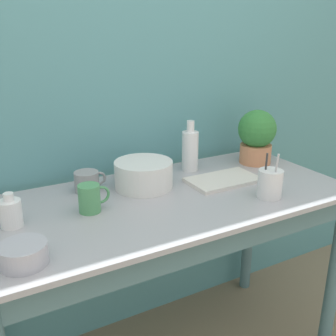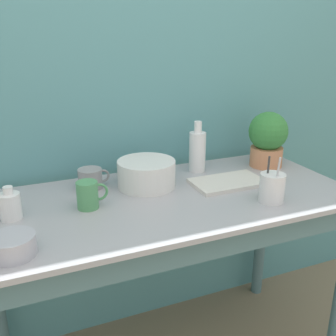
{
  "view_description": "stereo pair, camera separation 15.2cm",
  "coord_description": "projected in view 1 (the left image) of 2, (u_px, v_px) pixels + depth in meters",
  "views": [
    {
      "loc": [
        -0.69,
        -0.91,
        1.47
      ],
      "look_at": [
        0.0,
        0.34,
        0.97
      ],
      "focal_mm": 42.0,
      "sensor_mm": 36.0,
      "label": 1
    },
    {
      "loc": [
        -0.55,
        -0.98,
        1.47
      ],
      "look_at": [
        0.0,
        0.34,
        0.97
      ],
      "focal_mm": 42.0,
      "sensor_mm": 36.0,
      "label": 2
    }
  ],
  "objects": [
    {
      "name": "mug_grey",
      "position": [
        87.0,
        181.0,
        1.6
      ],
      "size": [
        0.13,
        0.1,
        0.08
      ],
      "color": "gray",
      "rests_on": "counter_table"
    },
    {
      "name": "utensil_cup",
      "position": [
        270.0,
        184.0,
        1.54
      ],
      "size": [
        0.1,
        0.1,
        0.19
      ],
      "color": "silver",
      "rests_on": "counter_table"
    },
    {
      "name": "bowl_small_steel",
      "position": [
        23.0,
        254.0,
        1.1
      ],
      "size": [
        0.14,
        0.14,
        0.06
      ],
      "color": "#A8A8B2",
      "rests_on": "counter_table"
    },
    {
      "name": "bottle_short",
      "position": [
        11.0,
        213.0,
        1.31
      ],
      "size": [
        0.07,
        0.07,
        0.12
      ],
      "color": "white",
      "rests_on": "counter_table"
    },
    {
      "name": "counter_table",
      "position": [
        171.0,
        235.0,
        1.59
      ],
      "size": [
        1.49,
        0.69,
        0.85
      ],
      "color": "slate",
      "rests_on": "ground_plane"
    },
    {
      "name": "mug_green",
      "position": [
        90.0,
        198.0,
        1.41
      ],
      "size": [
        0.12,
        0.08,
        0.1
      ],
      "color": "#4C935B",
      "rests_on": "counter_table"
    },
    {
      "name": "wall_back",
      "position": [
        125.0,
        94.0,
        1.77
      ],
      "size": [
        6.0,
        0.05,
        2.4
      ],
      "color": "teal",
      "rests_on": "ground_plane"
    },
    {
      "name": "bottle_tall",
      "position": [
        190.0,
        150.0,
        1.83
      ],
      "size": [
        0.08,
        0.08,
        0.24
      ],
      "color": "white",
      "rests_on": "counter_table"
    },
    {
      "name": "tray_board",
      "position": [
        223.0,
        180.0,
        1.71
      ],
      "size": [
        0.31,
        0.18,
        0.02
      ],
      "color": "beige",
      "rests_on": "counter_table"
    },
    {
      "name": "bowl_wash_large",
      "position": [
        144.0,
        174.0,
        1.63
      ],
      "size": [
        0.24,
        0.24,
        0.11
      ],
      "color": "silver",
      "rests_on": "counter_table"
    },
    {
      "name": "potted_plant",
      "position": [
        257.0,
        135.0,
        1.91
      ],
      "size": [
        0.18,
        0.18,
        0.26
      ],
      "color": "tan",
      "rests_on": "counter_table"
    }
  ]
}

